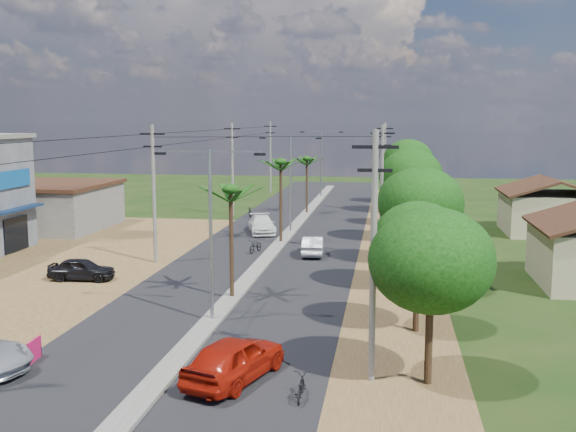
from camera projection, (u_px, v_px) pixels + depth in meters
The scene contains 35 objects.
ground at pixel (212, 322), 31.25m from camera, with size 160.00×160.00×0.00m, color black.
road at pixel (269, 257), 45.93m from camera, with size 12.00×110.00×0.04m, color black.
median at pixel (276, 248), 48.85m from camera, with size 1.00×90.00×0.18m, color #605E56.
dirt_lot_west at pixel (9, 272), 41.29m from camera, with size 18.00×46.00×0.04m, color brown.
dirt_shoulder_east at pixel (395, 261), 44.67m from camera, with size 5.00×90.00×0.03m, color brown.
low_shed at pixel (46, 206), 57.56m from camera, with size 10.40×10.40×3.95m.
house_east_far at pixel (549, 204), 55.21m from camera, with size 7.60×7.50×4.60m.
tree_east_a at pixel (431, 261), 23.33m from camera, with size 4.40×4.40×6.37m.
tree_east_b at pixel (418, 240), 29.29m from camera, with size 4.00×4.00×5.83m.
tree_east_c at pixel (421, 204), 35.97m from camera, with size 4.60×4.60×6.83m.
tree_east_d at pixel (411, 198), 42.94m from camera, with size 4.20×4.20×6.13m.
tree_east_e at pixel (411, 176), 50.63m from camera, with size 4.80×4.80×7.14m.
tree_east_f at pixel (403, 182), 58.69m from camera, with size 3.80×3.80×5.52m.
tree_east_g at pixel (408, 161), 66.24m from camera, with size 5.00×5.00×7.38m.
tree_east_h at pixel (403, 162), 74.20m from camera, with size 4.40×4.40×6.52m.
palm_median_near at pixel (231, 194), 34.37m from camera, with size 2.00×2.00×6.15m.
palm_median_mid at pixel (281, 166), 49.98m from camera, with size 2.00×2.00×6.55m.
palm_median_far at pixel (307, 161), 65.73m from camera, with size 2.00×2.00×5.85m.
streetlight_near at pixel (211, 220), 30.56m from camera, with size 5.10×0.18×8.00m.
streetlight_mid at pixel (291, 175), 55.03m from camera, with size 5.10×0.18×8.00m.
streetlight_far at pixel (321, 158), 79.49m from camera, with size 5.10×0.18×8.00m.
utility_pole_w_b at pixel (154, 191), 43.35m from camera, with size 1.60×0.24×9.00m.
utility_pole_w_c at pixel (232, 167), 64.87m from camera, with size 1.60×0.24×9.00m.
utility_pole_w_d at pixel (270, 155), 85.42m from camera, with size 1.60×0.24×9.00m.
utility_pole_e_a at pixel (373, 251), 23.59m from camera, with size 1.60×0.24×9.00m.
utility_pole_e_b at pixel (382, 188), 45.12m from camera, with size 1.60×0.24×9.00m.
utility_pole_e_c at pixel (384, 166), 66.65m from camera, with size 1.60×0.24×9.00m.
car_red_near at pixel (235, 360), 24.08m from camera, with size 1.93×4.80×1.63m, color #961408.
car_silver_mid at pixel (313, 246), 46.37m from camera, with size 1.40×4.00×1.32m, color #A1A3A9.
car_white_far at pixel (262, 225), 55.24m from camera, with size 1.96×4.83×1.40m, color silver.
car_parked_dark at pixel (82, 270), 39.18m from camera, with size 1.53×3.80×1.29m, color black.
moto_rider_east at pixel (300, 388), 22.54m from camera, with size 0.54×1.55×0.81m, color black.
moto_rider_west_a at pixel (256, 246), 47.28m from camera, with size 0.63×1.81×0.95m, color black.
moto_rider_west_b at pixel (250, 213), 63.76m from camera, with size 0.47×1.66×1.00m, color black.
roadside_sign at pixel (34, 350), 26.13m from camera, with size 0.14×1.08×0.90m.
Camera 1 is at (7.99, -29.36, 9.37)m, focal length 42.00 mm.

